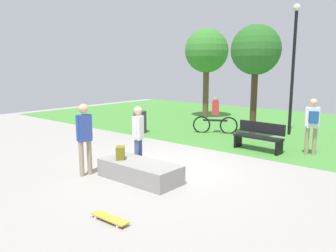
% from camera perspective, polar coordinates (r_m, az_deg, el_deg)
% --- Properties ---
extents(ground_plane, '(28.00, 28.00, 0.00)m').
position_cam_1_polar(ground_plane, '(9.12, -0.10, -7.11)').
color(ground_plane, '#9E9993').
extents(grass_lawn, '(26.60, 11.52, 0.01)m').
position_cam_1_polar(grass_lawn, '(16.15, 19.06, -0.10)').
color(grass_lawn, '#478C38').
rests_on(grass_lawn, ground_plane).
extents(concrete_ledge, '(2.07, 0.89, 0.44)m').
position_cam_1_polar(concrete_ledge, '(8.16, -4.82, -7.61)').
color(concrete_ledge, gray).
rests_on(concrete_ledge, ground_plane).
extents(backpack_on_ledge, '(0.34, 0.34, 0.32)m').
position_cam_1_polar(backpack_on_ledge, '(8.37, -8.08, -4.51)').
color(backpack_on_ledge, olive).
rests_on(backpack_on_ledge, concrete_ledge).
extents(skater_performing_trick, '(0.24, 0.43, 1.80)m').
position_cam_1_polar(skater_performing_trick, '(8.52, -13.97, -1.25)').
color(skater_performing_trick, tan).
rests_on(skater_performing_trick, ground_plane).
extents(skater_watching, '(0.30, 0.41, 1.68)m').
position_cam_1_polar(skater_watching, '(8.81, -5.08, -1.20)').
color(skater_watching, '#3F5184').
rests_on(skater_watching, ground_plane).
extents(skateboard_by_ledge, '(0.81, 0.22, 0.08)m').
position_cam_1_polar(skateboard_by_ledge, '(6.20, -9.84, -15.13)').
color(skateboard_by_ledge, gold).
rests_on(skateboard_by_ledge, ground_plane).
extents(park_bench_near_path, '(1.63, 0.58, 0.91)m').
position_cam_1_polar(park_bench_near_path, '(11.26, 15.17, -1.63)').
color(park_bench_near_path, black).
rests_on(park_bench_near_path, ground_plane).
extents(tree_broad_elm, '(2.27, 2.27, 4.65)m').
position_cam_1_polar(tree_broad_elm, '(18.09, 6.55, 12.42)').
color(tree_broad_elm, brown).
rests_on(tree_broad_elm, grass_lawn).
extents(tree_young_birch, '(1.84, 1.84, 4.22)m').
position_cam_1_polar(tree_young_birch, '(13.07, 14.66, 12.18)').
color(tree_young_birch, '#42301E').
rests_on(tree_young_birch, grass_lawn).
extents(lamp_post, '(0.28, 0.28, 5.03)m').
position_cam_1_polar(lamp_post, '(14.12, 20.51, 10.62)').
color(lamp_post, black).
rests_on(lamp_post, ground_plane).
extents(trash_bin, '(0.53, 0.53, 0.90)m').
position_cam_1_polar(trash_bin, '(13.89, -4.76, 0.71)').
color(trash_bin, '#333338').
rests_on(trash_bin, ground_plane).
extents(pedestrian_with_backpack, '(0.42, 0.44, 1.75)m').
position_cam_1_polar(pedestrian_with_backpack, '(11.09, 23.26, 0.72)').
color(pedestrian_with_backpack, tan).
rests_on(pedestrian_with_backpack, ground_plane).
extents(cyclist_on_bicycle, '(1.62, 0.95, 1.52)m').
position_cam_1_polar(cyclist_on_bicycle, '(13.83, 8.01, 1.38)').
color(cyclist_on_bicycle, black).
rests_on(cyclist_on_bicycle, ground_plane).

